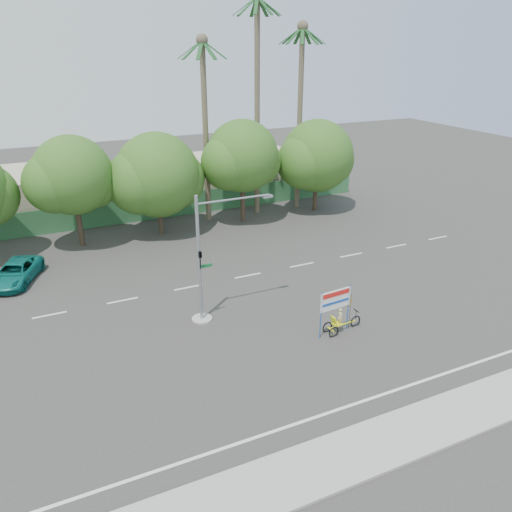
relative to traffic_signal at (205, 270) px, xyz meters
name	(u,v)px	position (x,y,z in m)	size (l,w,h in m)	color
ground	(276,346)	(2.20, -3.98, -2.92)	(120.00, 120.00, 0.00)	#33302D
sidewalk_near	(368,448)	(2.20, -11.48, -2.86)	(50.00, 2.40, 0.12)	gray
fence	(162,207)	(2.20, 17.52, -1.92)	(38.00, 0.08, 2.00)	#336B3D
building_left	(30,196)	(-7.80, 22.02, -0.92)	(12.00, 8.00, 4.00)	#B7AA91
building_right	(229,176)	(10.20, 22.02, -1.12)	(14.00, 8.00, 3.60)	#B7AA91
tree_left	(72,178)	(-4.85, 14.02, 2.14)	(6.66, 5.60, 8.07)	#473828
tree_center	(157,177)	(1.14, 14.02, 1.55)	(7.62, 6.40, 7.85)	#473828
tree_right	(242,159)	(8.15, 14.02, 2.32)	(6.90, 5.80, 8.36)	#473828
tree_far_right	(317,158)	(15.15, 14.02, 1.73)	(7.38, 6.20, 7.94)	#473828
palm_tall	(257,88)	(10.20, 15.52, 7.55)	(3.73, 3.79, 17.45)	#70604C
palm_mid	(300,100)	(14.20, 15.52, 6.48)	(3.73, 3.79, 15.45)	#70604C
palm_short	(205,112)	(5.70, 15.52, 5.94)	(3.73, 3.79, 14.45)	#70604C
traffic_signal	(205,270)	(0.00, 0.00, 0.00)	(4.72, 1.10, 7.00)	gray
trike_billboard	(338,314)	(5.68, -4.12, -1.86)	(2.68, 0.67, 2.63)	black
pickup_truck	(16,273)	(-9.33, 9.29, -2.28)	(2.13, 4.62, 1.28)	#0F6B63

